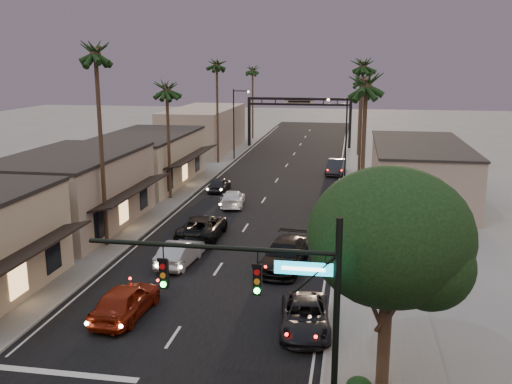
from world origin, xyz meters
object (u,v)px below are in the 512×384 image
at_px(palm_rb, 363,62).
at_px(palm_lc, 167,85).
at_px(streetlight_left, 236,118).
at_px(corner_tree, 392,243).
at_px(oncoming_red, 125,301).
at_px(curbside_near, 305,317).
at_px(palm_lb, 95,47).
at_px(oncoming_pickup, 202,227).
at_px(arch, 299,110).
at_px(palm_rc, 361,77).
at_px(palm_ld, 217,61).
at_px(oncoming_silver, 180,253).
at_px(curbside_black, 284,255).
at_px(palm_ra, 366,79).
at_px(traffic_signal, 278,295).
at_px(palm_far, 253,67).
at_px(streetlight_right, 343,133).

bearing_deg(palm_rb, palm_lc, -155.06).
bearing_deg(streetlight_left, corner_tree, -72.03).
xyz_separation_m(palm_rb, oncoming_red, (-11.61, -32.27, -11.56)).
bearing_deg(curbside_near, palm_lc, 115.58).
relative_size(palm_lb, oncoming_pickup, 2.51).
relative_size(arch, palm_rc, 1.25).
distance_m(palm_ld, curbside_near, 47.14).
relative_size(corner_tree, oncoming_silver, 1.87).
bearing_deg(oncoming_silver, curbside_black, -170.89).
distance_m(palm_lc, palm_ra, 20.99).
distance_m(palm_ra, curbside_near, 16.51).
distance_m(corner_tree, oncoming_silver, 17.77).
bearing_deg(traffic_signal, palm_lc, 114.06).
bearing_deg(oncoming_pickup, palm_lc, -62.18).
relative_size(palm_ra, curbside_near, 2.61).
relative_size(palm_far, curbside_black, 2.23).
bearing_deg(palm_ra, traffic_signal, -98.28).
distance_m(streetlight_right, streetlight_left, 18.99).
relative_size(streetlight_left, curbside_black, 1.52).
bearing_deg(oncoming_red, palm_lc, -73.81).
xyz_separation_m(corner_tree, arch, (-9.48, 62.55, -0.45)).
relative_size(palm_ra, oncoming_silver, 2.81).
distance_m(palm_ra, palm_rc, 40.01).
relative_size(palm_lc, palm_rc, 1.00).
relative_size(corner_tree, curbside_near, 1.74).
bearing_deg(palm_far, oncoming_silver, -84.39).
height_order(streetlight_right, palm_far, palm_far).
bearing_deg(palm_ra, palm_far, 107.38).
xyz_separation_m(palm_lb, oncoming_silver, (6.05, -2.55, -12.61)).
bearing_deg(palm_rb, streetlight_right, 149.24).
xyz_separation_m(palm_ld, palm_rb, (17.20, -11.00, 0.00)).
bearing_deg(arch, oncoming_silver, -92.89).
xyz_separation_m(arch, curbside_near, (5.99, -58.26, -4.83)).
relative_size(streetlight_right, oncoming_red, 1.79).
bearing_deg(corner_tree, palm_far, 104.14).
distance_m(streetlight_right, palm_lc, 18.66).
xyz_separation_m(arch, palm_far, (-8.30, 8.00, 5.91)).
xyz_separation_m(palm_ra, oncoming_red, (-11.61, -12.27, -10.58)).
bearing_deg(curbside_black, palm_rb, 84.86).
distance_m(palm_lb, oncoming_pickup, 14.22).
bearing_deg(oncoming_silver, streetlight_left, -78.45).
height_order(streetlight_right, palm_ld, palm_ld).
relative_size(palm_lb, palm_far, 1.15).
xyz_separation_m(arch, curbside_black, (4.00, -50.08, -4.67)).
height_order(corner_tree, curbside_near, corner_tree).
xyz_separation_m(palm_lb, oncoming_pickup, (6.02, 2.95, -12.54)).
distance_m(palm_ld, palm_ra, 35.47).
relative_size(streetlight_left, palm_ra, 0.68).
height_order(arch, palm_far, palm_far).
bearing_deg(palm_far, corner_tree, -75.86).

